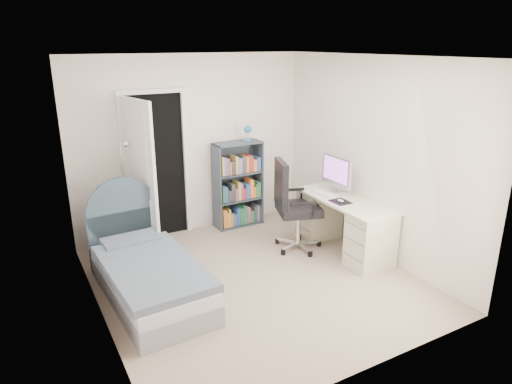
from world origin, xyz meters
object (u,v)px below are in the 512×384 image
desk (343,222)px  nightstand (124,225)px  bookcase (239,188)px  bed (148,273)px  office_chair (292,201)px  floor_lamp (128,207)px

desk → nightstand: bearing=152.2°
nightstand → bookcase: size_ratio=0.39×
bed → desk: 2.58m
nightstand → office_chair: size_ratio=0.48×
bed → nightstand: bed is taller
floor_lamp → office_chair: bearing=-27.9°
bed → floor_lamp: floor_lamp is taller
desk → office_chair: (-0.57, 0.37, 0.27)m
bed → bookcase: 2.24m
desk → office_chair: office_chair is taller
floor_lamp → bed: bearing=-96.1°
floor_lamp → bookcase: bookcase is taller
bed → floor_lamp: (0.13, 1.22, 0.35)m
bookcase → desk: 1.67m
bed → floor_lamp: size_ratio=1.26×
nightstand → desk: desk is taller
floor_lamp → desk: size_ratio=1.01×
bookcase → floor_lamp: bearing=-176.7°
office_chair → floor_lamp: bearing=152.1°
bed → nightstand: size_ratio=3.20×
floor_lamp → nightstand: bearing=-158.0°
floor_lamp → bookcase: bearing=3.3°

